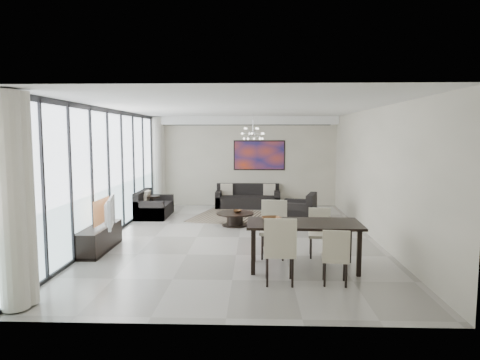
{
  "coord_description": "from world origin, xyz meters",
  "views": [
    {
      "loc": [
        0.35,
        -9.49,
        2.31
      ],
      "look_at": [
        0.01,
        0.54,
        1.25
      ],
      "focal_mm": 32.0,
      "sensor_mm": 36.0,
      "label": 1
    }
  ],
  "objects_px": {
    "sofa_main": "(248,200)",
    "television": "(106,212)",
    "tv_console": "(99,238)",
    "dining_table": "(304,227)",
    "coffee_table": "(235,218)"
  },
  "relations": [
    {
      "from": "sofa_main",
      "to": "dining_table",
      "type": "relative_size",
      "value": 1.04
    },
    {
      "from": "sofa_main",
      "to": "dining_table",
      "type": "xyz_separation_m",
      "value": [
        1.07,
        -6.3,
        0.48
      ]
    },
    {
      "from": "sofa_main",
      "to": "television",
      "type": "distance_m",
      "value": 5.98
    },
    {
      "from": "sofa_main",
      "to": "dining_table",
      "type": "bearing_deg",
      "value": -80.37
    },
    {
      "from": "sofa_main",
      "to": "television",
      "type": "bearing_deg",
      "value": -117.33
    },
    {
      "from": "coffee_table",
      "to": "dining_table",
      "type": "height_order",
      "value": "dining_table"
    },
    {
      "from": "television",
      "to": "dining_table",
      "type": "relative_size",
      "value": 0.52
    },
    {
      "from": "coffee_table",
      "to": "sofa_main",
      "type": "bearing_deg",
      "value": 84.28
    },
    {
      "from": "tv_console",
      "to": "dining_table",
      "type": "xyz_separation_m",
      "value": [
        3.96,
        -1.02,
        0.48
      ]
    },
    {
      "from": "sofa_main",
      "to": "television",
      "type": "xyz_separation_m",
      "value": [
        -2.73,
        -5.29,
        0.53
      ]
    },
    {
      "from": "coffee_table",
      "to": "dining_table",
      "type": "xyz_separation_m",
      "value": [
        1.35,
        -3.49,
        0.54
      ]
    },
    {
      "from": "sofa_main",
      "to": "dining_table",
      "type": "height_order",
      "value": "dining_table"
    },
    {
      "from": "sofa_main",
      "to": "tv_console",
      "type": "relative_size",
      "value": 1.3
    },
    {
      "from": "coffee_table",
      "to": "tv_console",
      "type": "relative_size",
      "value": 0.61
    },
    {
      "from": "coffee_table",
      "to": "television",
      "type": "height_order",
      "value": "television"
    }
  ]
}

